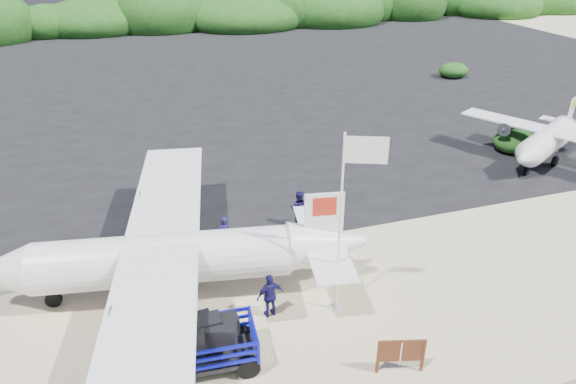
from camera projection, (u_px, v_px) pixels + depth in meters
name	position (u px, v px, depth m)	size (l,w,h in m)	color
ground	(311.00, 326.00, 16.56)	(160.00, 160.00, 0.00)	beige
asphalt_apron	(185.00, 84.00, 41.90)	(90.00, 50.00, 0.04)	#B2B2B2
lagoon	(12.00, 356.00, 15.39)	(9.00, 7.00, 0.40)	#B2B2B2
vegetation_band	(157.00, 31.00, 63.01)	(124.00, 8.00, 4.40)	#B2B2B2
baggage_cart	(207.00, 366.00, 15.03)	(3.21, 1.83, 1.60)	#0B0FA8
flagpole	(335.00, 308.00, 17.33)	(1.26, 0.53, 6.32)	white
signboard	(399.00, 371.00, 14.87)	(1.47, 0.14, 1.21)	brown
crew_a	(224.00, 235.00, 19.91)	(0.59, 0.39, 1.62)	#16134A
crew_b	(299.00, 208.00, 21.79)	(0.78, 0.61, 1.61)	#16134A
crew_c	(270.00, 296.00, 16.65)	(0.94, 0.39, 1.61)	#16134A
aircraft_large	(372.00, 83.00, 42.17)	(15.50, 15.50, 4.65)	#B2B2B2
aircraft_small	(82.00, 72.00, 45.38)	(7.84, 7.84, 2.82)	#B2B2B2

